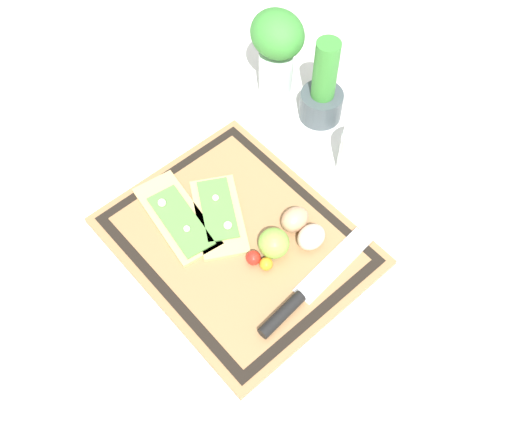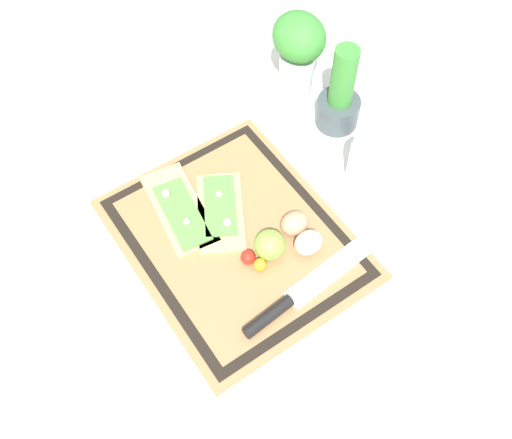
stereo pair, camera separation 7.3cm
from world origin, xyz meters
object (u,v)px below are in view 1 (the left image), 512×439
Objects in this scene: knife at (299,298)px; lime at (274,243)px; pizza_slice_far at (219,215)px; cherry_tomato_red at (253,258)px; egg_brown at (295,219)px; pizza_slice_near at (177,217)px; egg_pink at (311,237)px; herb_pot at (323,93)px; sauce_jar at (359,154)px; herb_glass at (277,48)px; cherry_tomato_yellow at (267,264)px.

knife is 0.11m from lime.
cherry_tomato_red is (0.12, -0.02, 0.01)m from pizza_slice_far.
egg_brown reaches higher than pizza_slice_far.
knife is at bearing 11.24° from pizza_slice_near.
egg_pink is at bearing -4.64° from egg_brown.
egg_brown is 0.28× the size of herb_pot.
cherry_tomato_red reaches higher than knife.
herb_pot is (-0.22, 0.25, 0.03)m from egg_pink.
egg_pink is at bearing 36.34° from pizza_slice_near.
sauce_jar is 0.52× the size of herb_glass.
knife is at bearing -40.85° from egg_brown.
pizza_slice_near is at bearing -163.01° from cherry_tomato_yellow.
pizza_slice_near is 7.76× the size of cherry_tomato_red.
lime is at bearing 117.25° from cherry_tomato_yellow.
lime is (0.01, -0.07, 0.01)m from egg_brown.
pizza_slice_far is 0.30m from sauce_jar.
lime is (-0.10, 0.03, 0.02)m from knife.
herb_glass is (-0.13, 0.38, 0.10)m from pizza_slice_near.
sauce_jar is 0.28m from herb_glass.
pizza_slice_near and pizza_slice_far have the same top height.
herb_pot reaches higher than cherry_tomato_red.
lime is at bearing -43.04° from herb_glass.
cherry_tomato_yellow is at bearing -72.72° from egg_brown.
sauce_jar is at bearing 109.30° from egg_pink.
herb_glass reaches higher than lime.
pizza_slice_near is 0.28m from knife.
sauce_jar is (0.15, -0.05, -0.02)m from herb_pot.
cherry_tomato_yellow is 0.30m from sauce_jar.
pizza_slice_far is (0.05, 0.06, 0.00)m from pizza_slice_near.
herb_pot is 1.83× the size of sauce_jar.
pizza_slice_far is at bearing -150.79° from egg_pink.
pizza_slice_far is 0.99× the size of herb_pot.
pizza_slice_far is 8.00× the size of cherry_tomato_yellow.
pizza_slice_far is 1.81× the size of sauce_jar.
egg_pink is (-0.07, 0.10, 0.01)m from knife.
egg_pink is 0.21m from sauce_jar.
cherry_tomato_yellow is at bearing -79.74° from sauce_jar.
pizza_slice_far is 0.94× the size of herb_glass.
cherry_tomato_red is at bearing -111.43° from egg_pink.
herb_glass reaches higher than egg_pink.
herb_pot is (-0.02, 0.40, 0.05)m from pizza_slice_near.
cherry_tomato_red is (-0.04, -0.10, -0.01)m from egg_pink.
egg_pink is 0.98× the size of lime.
cherry_tomato_red is 0.40m from herb_pot.
herb_pot is at bearing 125.74° from egg_brown.
pizza_slice_near is at bearing -127.09° from pizza_slice_far.
cherry_tomato_red is at bearing -86.71° from egg_brown.
lime is at bearing 79.20° from cherry_tomato_red.
sauce_jar reaches higher than cherry_tomato_yellow.
egg_brown reaches higher than pizza_slice_near.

